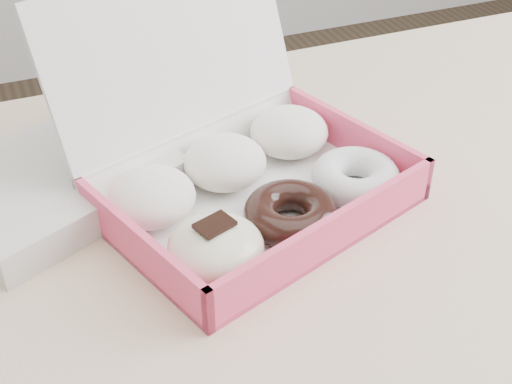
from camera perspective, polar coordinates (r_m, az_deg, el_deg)
name	(u,v)px	position (r m, az deg, el deg)	size (l,w,h in m)	color
table	(409,230)	(0.95, 12.16, -3.00)	(1.20, 0.80, 0.75)	tan
donut_box	(243,174)	(0.83, -1.06, 1.45)	(0.42, 0.40, 0.24)	white
newspapers	(55,183)	(0.88, -15.79, 0.73)	(0.26, 0.20, 0.04)	white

